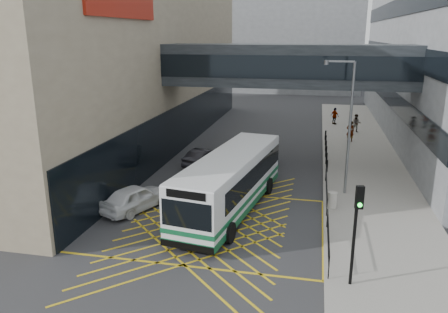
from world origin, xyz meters
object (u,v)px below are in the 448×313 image
Objects in this scene: car_white at (136,197)px; litter_bin at (332,200)px; traffic_light at (356,222)px; car_silver at (265,151)px; street_lamp at (347,120)px; bus at (231,181)px; car_dark at (204,157)px; pedestrian_b at (356,123)px; pedestrian_c at (335,116)px; pedestrian_a at (350,131)px.

litter_bin is (10.97, 2.26, -0.13)m from car_white.
traffic_light is at bearing 176.45° from car_white.
car_white is 1.04× the size of car_silver.
street_lamp is 8.70× the size of litter_bin.
bus is 5.86m from litter_bin.
street_lamp is (11.62, 4.93, 4.01)m from car_white.
pedestrian_b is at bearing -113.86° from car_dark.
pedestrian_c is (11.77, 26.75, 0.31)m from car_white.
bus reaches higher than pedestrian_c.
pedestrian_a is at bearing 90.86° from street_lamp.
traffic_light is at bearing 95.42° from car_silver.
car_silver is 13.78m from pedestrian_b.
car_dark is 18.14m from traffic_light.
street_lamp is 14.50m from pedestrian_a.
traffic_light is at bearing 140.83° from car_dark.
pedestrian_c is at bearing -90.08° from pedestrian_a.
litter_bin is 0.51× the size of pedestrian_b.
traffic_light is at bearing -89.98° from pedestrian_b.
car_dark is at bearing 162.91° from street_lamp.
traffic_light reaches higher than pedestrian_a.
bus is at bearing 132.13° from car_dark.
street_lamp reaches higher than traffic_light.
traffic_light is at bearing -86.11° from litter_bin.
street_lamp is at bearing 131.98° from pedestrian_c.
litter_bin is (5.64, 1.13, -1.13)m from bus.
traffic_light reaches higher than bus.
street_lamp reaches higher than car_white.
street_lamp is (10.02, -4.30, 4.09)m from car_dark.
pedestrian_b is 4.17m from pedestrian_c.
pedestrian_a reaches higher than car_dark.
pedestrian_a is at bearing 74.33° from traffic_light.
car_dark is 14.89m from pedestrian_a.
bus is at bearing 74.31° from car_silver.
pedestrian_c is at bearing -123.10° from car_silver.
pedestrian_c is at bearing 123.04° from pedestrian_b.
car_silver is at bearing -119.89° from pedestrian_b.
car_silver is at bearing -93.92° from car_white.
car_silver reaches higher than litter_bin.
street_lamp is at bearing 76.32° from litter_bin.
car_white is 2.47× the size of pedestrian_a.
street_lamp is 4.47× the size of pedestrian_c.
car_dark is at bearing 32.13° from pedestrian_a.
litter_bin is 24.51m from pedestrian_c.
street_lamp is at bearing 117.56° from car_silver.
street_lamp is (5.63, -6.79, 4.05)m from car_silver.
litter_bin is 16.76m from pedestrian_a.
street_lamp reaches higher than litter_bin.
car_dark is at bearing 17.44° from car_silver.
bus is 6.23× the size of pedestrian_a.
car_silver is 9.71m from street_lamp.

